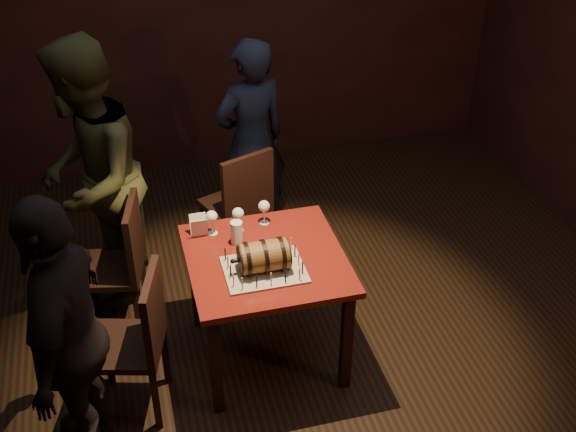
{
  "coord_description": "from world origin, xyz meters",
  "views": [
    {
      "loc": [
        -0.85,
        -3.28,
        3.25
      ],
      "look_at": [
        0.02,
        0.05,
        0.95
      ],
      "focal_mm": 45.0,
      "sensor_mm": 36.0,
      "label": 1
    }
  ],
  "objects_px": {
    "pint_of_ale": "(237,233)",
    "chair_left_front": "(139,336)",
    "wine_glass_right": "(264,207)",
    "person_back": "(251,142)",
    "pub_table": "(266,272)",
    "person_left_rear": "(90,179)",
    "wine_glass_mid": "(238,214)",
    "barrel_cake": "(264,256)",
    "chair_back": "(241,201)",
    "chair_left_rear": "(121,260)",
    "person_left_front": "(68,336)",
    "wine_glass_left": "(212,218)"
  },
  "relations": [
    {
      "from": "pint_of_ale",
      "to": "chair_left_front",
      "type": "xyz_separation_m",
      "value": [
        -0.64,
        -0.4,
        -0.3
      ]
    },
    {
      "from": "wine_glass_right",
      "to": "person_back",
      "type": "bearing_deg",
      "value": 82.4
    },
    {
      "from": "pub_table",
      "to": "person_left_rear",
      "type": "distance_m",
      "value": 1.3
    },
    {
      "from": "wine_glass_mid",
      "to": "person_back",
      "type": "relative_size",
      "value": 0.1
    },
    {
      "from": "barrel_cake",
      "to": "pint_of_ale",
      "type": "distance_m",
      "value": 0.31
    },
    {
      "from": "pub_table",
      "to": "barrel_cake",
      "type": "bearing_deg",
      "value": -107.4
    },
    {
      "from": "pub_table",
      "to": "pint_of_ale",
      "type": "bearing_deg",
      "value": 127.47
    },
    {
      "from": "chair_back",
      "to": "chair_left_front",
      "type": "xyz_separation_m",
      "value": [
        -0.81,
        -1.2,
        0.0
      ]
    },
    {
      "from": "wine_glass_mid",
      "to": "chair_left_front",
      "type": "distance_m",
      "value": 0.92
    },
    {
      "from": "wine_glass_right",
      "to": "person_back",
      "type": "height_order",
      "value": "person_back"
    },
    {
      "from": "pub_table",
      "to": "person_back",
      "type": "height_order",
      "value": "person_back"
    },
    {
      "from": "chair_left_rear",
      "to": "person_left_front",
      "type": "xyz_separation_m",
      "value": [
        -0.28,
        -0.94,
        0.28
      ]
    },
    {
      "from": "barrel_cake",
      "to": "wine_glass_left",
      "type": "distance_m",
      "value": 0.48
    },
    {
      "from": "pint_of_ale",
      "to": "barrel_cake",
      "type": "bearing_deg",
      "value": -71.95
    },
    {
      "from": "barrel_cake",
      "to": "person_back",
      "type": "distance_m",
      "value": 1.48
    },
    {
      "from": "chair_left_rear",
      "to": "chair_left_front",
      "type": "height_order",
      "value": "same"
    },
    {
      "from": "chair_left_front",
      "to": "person_left_front",
      "type": "xyz_separation_m",
      "value": [
        -0.33,
        -0.22,
        0.28
      ]
    },
    {
      "from": "wine_glass_mid",
      "to": "person_left_front",
      "type": "bearing_deg",
      "value": -142.98
    },
    {
      "from": "pub_table",
      "to": "wine_glass_mid",
      "type": "relative_size",
      "value": 5.59
    },
    {
      "from": "pint_of_ale",
      "to": "chair_left_rear",
      "type": "height_order",
      "value": "chair_left_rear"
    },
    {
      "from": "person_back",
      "to": "barrel_cake",
      "type": "bearing_deg",
      "value": 64.46
    },
    {
      "from": "chair_left_rear",
      "to": "person_left_front",
      "type": "relative_size",
      "value": 0.58
    },
    {
      "from": "barrel_cake",
      "to": "person_back",
      "type": "height_order",
      "value": "person_back"
    },
    {
      "from": "chair_left_rear",
      "to": "person_back",
      "type": "xyz_separation_m",
      "value": [
        1.02,
        0.85,
        0.26
      ]
    },
    {
      "from": "chair_left_rear",
      "to": "person_left_front",
      "type": "bearing_deg",
      "value": -106.54
    },
    {
      "from": "wine_glass_mid",
      "to": "wine_glass_right",
      "type": "distance_m",
      "value": 0.17
    },
    {
      "from": "wine_glass_left",
      "to": "person_left_front",
      "type": "bearing_deg",
      "value": -137.87
    },
    {
      "from": "wine_glass_mid",
      "to": "person_back",
      "type": "height_order",
      "value": "person_back"
    },
    {
      "from": "wine_glass_right",
      "to": "barrel_cake",
      "type": "bearing_deg",
      "value": -103.21
    },
    {
      "from": "chair_left_front",
      "to": "chair_back",
      "type": "bearing_deg",
      "value": 55.86
    },
    {
      "from": "pint_of_ale",
      "to": "person_left_rear",
      "type": "height_order",
      "value": "person_left_rear"
    },
    {
      "from": "barrel_cake",
      "to": "wine_glass_mid",
      "type": "distance_m",
      "value": 0.43
    },
    {
      "from": "wine_glass_right",
      "to": "wine_glass_left",
      "type": "bearing_deg",
      "value": -174.58
    },
    {
      "from": "wine_glass_left",
      "to": "person_back",
      "type": "height_order",
      "value": "person_back"
    },
    {
      "from": "person_back",
      "to": "person_left_front",
      "type": "bearing_deg",
      "value": 37.88
    },
    {
      "from": "chair_left_rear",
      "to": "wine_glass_left",
      "type": "bearing_deg",
      "value": -18.14
    },
    {
      "from": "chair_back",
      "to": "person_left_front",
      "type": "xyz_separation_m",
      "value": [
        -1.14,
        -1.42,
        0.28
      ]
    },
    {
      "from": "barrel_cake",
      "to": "pint_of_ale",
      "type": "xyz_separation_m",
      "value": [
        -0.1,
        0.29,
        -0.03
      ]
    },
    {
      "from": "chair_back",
      "to": "person_left_rear",
      "type": "xyz_separation_m",
      "value": [
        -0.98,
        -0.12,
        0.39
      ]
    },
    {
      "from": "pub_table",
      "to": "chair_left_rear",
      "type": "xyz_separation_m",
      "value": [
        -0.82,
        0.49,
        -0.12
      ]
    },
    {
      "from": "chair_back",
      "to": "person_left_front",
      "type": "relative_size",
      "value": 0.58
    },
    {
      "from": "wine_glass_mid",
      "to": "chair_left_front",
      "type": "bearing_deg",
      "value": -141.76
    },
    {
      "from": "wine_glass_mid",
      "to": "person_left_rear",
      "type": "height_order",
      "value": "person_left_rear"
    },
    {
      "from": "wine_glass_left",
      "to": "person_left_front",
      "type": "relative_size",
      "value": 0.1
    },
    {
      "from": "chair_left_front",
      "to": "person_left_rear",
      "type": "bearing_deg",
      "value": 98.7
    },
    {
      "from": "wine_glass_mid",
      "to": "chair_back",
      "type": "distance_m",
      "value": 0.77
    },
    {
      "from": "wine_glass_mid",
      "to": "chair_left_rear",
      "type": "height_order",
      "value": "chair_left_rear"
    },
    {
      "from": "wine_glass_mid",
      "to": "pint_of_ale",
      "type": "distance_m",
      "value": 0.14
    },
    {
      "from": "person_back",
      "to": "chair_back",
      "type": "bearing_deg",
      "value": 50.37
    },
    {
      "from": "wine_glass_right",
      "to": "person_left_rear",
      "type": "xyz_separation_m",
      "value": [
        -1.01,
        0.52,
        0.05
      ]
    }
  ]
}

